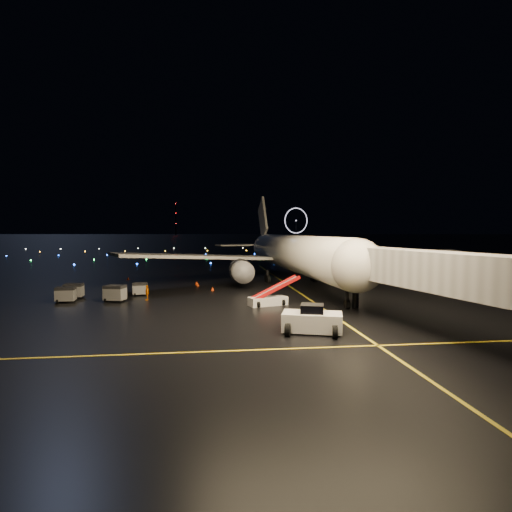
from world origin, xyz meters
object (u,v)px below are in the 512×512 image
Objects in this scene: airliner at (289,233)px; baggage_cart_0 at (140,289)px; crew_c at (147,293)px; baggage_cart_1 at (115,293)px; pushback_tug at (312,318)px; baggage_cart_2 at (66,295)px; belt_loader at (268,292)px; baggage_cart_3 at (74,291)px.

airliner reaches higher than baggage_cart_0.
airliner is 30.67× the size of crew_c.
crew_c is 0.96× the size of baggage_cart_0.
baggage_cart_1 reaches higher than baggage_cart_0.
airliner is 33.31m from pushback_tug.
pushback_tug is 26.36m from baggage_cart_0.
crew_c reaches higher than baggage_cart_0.
baggage_cart_0 is at bearing 23.70° from baggage_cart_2.
pushback_tug is 2.32× the size of baggage_cart_2.
belt_loader is 2.98× the size of baggage_cart_3.
belt_loader is at bearing -19.05° from baggage_cart_3.
baggage_cart_3 is at bearing -158.92° from airliner.
baggage_cart_2 is (-24.25, 16.43, -0.26)m from pushback_tug.
pushback_tug is 11.93m from belt_loader.
baggage_cart_3 is (-22.45, 7.39, -0.61)m from belt_loader.
baggage_cart_2 is 0.99× the size of baggage_cart_3.
pushback_tug is 2.29× the size of baggage_cart_3.
crew_c is at bearing -2.46° from baggage_cart_2.
airliner is at bearing 24.75° from baggage_cart_2.
baggage_cart_0 is at bearing 79.55° from baggage_cart_1.
belt_loader is 14.36m from crew_c.
pushback_tug is at bearing -61.88° from baggage_cart_0.
baggage_cart_0 is at bearing -164.68° from crew_c.
airliner reaches higher than belt_loader.
baggage_cart_1 is (-18.79, 16.13, -0.18)m from pushback_tug.
belt_loader is 3.02× the size of baggage_cart_2.
baggage_cart_0 is at bearing -154.23° from airliner.
baggage_cart_0 is 4.75m from baggage_cart_1.
baggage_cart_3 is at bearing -111.08° from crew_c.
baggage_cart_1 is (-2.09, -4.26, 0.15)m from baggage_cart_0.
pushback_tug is 30.91m from baggage_cart_3.
belt_loader is at bearing 116.01° from pushback_tug.
airliner is at bearing 23.56° from baggage_cart_3.
baggage_cart_0 is 0.91× the size of baggage_cart_2.
baggage_cart_0 is at bearing 146.68° from pushback_tug.
baggage_cart_2 is at bearing -163.53° from baggage_cart_0.
belt_loader is 17.23m from baggage_cart_0.
baggage_cart_3 is at bearing 85.82° from baggage_cart_2.
belt_loader is at bearing 1.31° from baggage_cart_1.
crew_c is (-20.03, -15.65, -6.79)m from airliner.
belt_loader is 17.55m from baggage_cart_1.
baggage_cart_1 reaches higher than baggage_cart_2.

